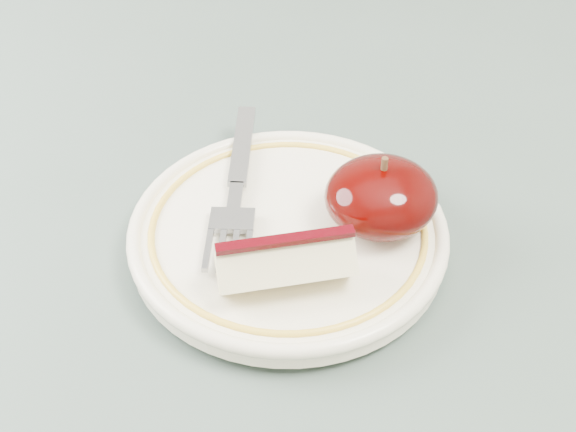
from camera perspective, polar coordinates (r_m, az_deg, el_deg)
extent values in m
cylinder|color=brown|center=(1.15, 16.26, -0.07)|extent=(0.05, 0.05, 0.71)
cube|color=#44544D|center=(0.51, 0.49, -4.62)|extent=(0.90, 0.90, 0.04)
cylinder|color=white|center=(0.50, 0.00, -2.13)|extent=(0.11, 0.11, 0.01)
cylinder|color=white|center=(0.49, 0.00, -1.38)|extent=(0.19, 0.19, 0.01)
torus|color=white|center=(0.49, 0.00, -0.96)|extent=(0.19, 0.19, 0.01)
torus|color=gold|center=(0.48, 0.00, -0.84)|extent=(0.17, 0.17, 0.00)
ellipsoid|color=#2C0000|center=(0.48, 6.64, 1.38)|extent=(0.07, 0.06, 0.04)
cylinder|color=#472D19|center=(0.46, 6.87, 3.58)|extent=(0.00, 0.00, 0.01)
cube|color=beige|center=(0.44, -0.18, -3.41)|extent=(0.08, 0.03, 0.03)
cube|color=#360106|center=(0.43, -0.18, -1.72)|extent=(0.08, 0.01, 0.00)
cube|color=gray|center=(0.54, -3.27, 5.08)|extent=(0.03, 0.08, 0.00)
cube|color=gray|center=(0.50, -3.77, 1.40)|extent=(0.01, 0.03, 0.00)
cube|color=gray|center=(0.48, -4.00, -0.31)|extent=(0.03, 0.03, 0.00)
cube|color=gray|center=(0.46, -2.85, -2.49)|extent=(0.01, 0.03, 0.00)
cube|color=gray|center=(0.47, -3.81, -2.46)|extent=(0.01, 0.03, 0.00)
cube|color=gray|center=(0.47, -4.77, -2.43)|extent=(0.01, 0.03, 0.00)
cube|color=gray|center=(0.47, -5.72, -2.40)|extent=(0.01, 0.03, 0.00)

